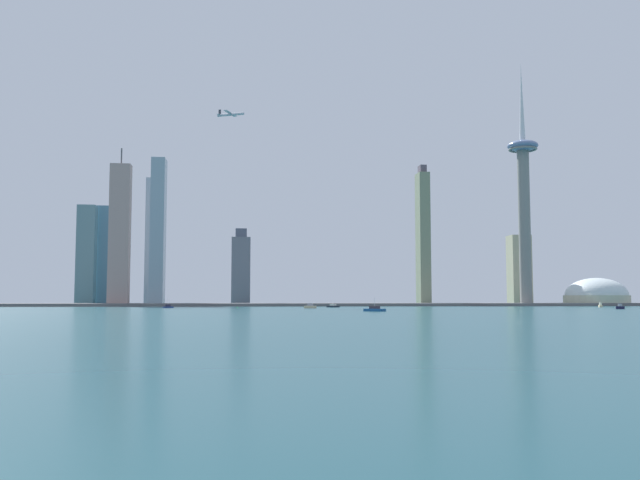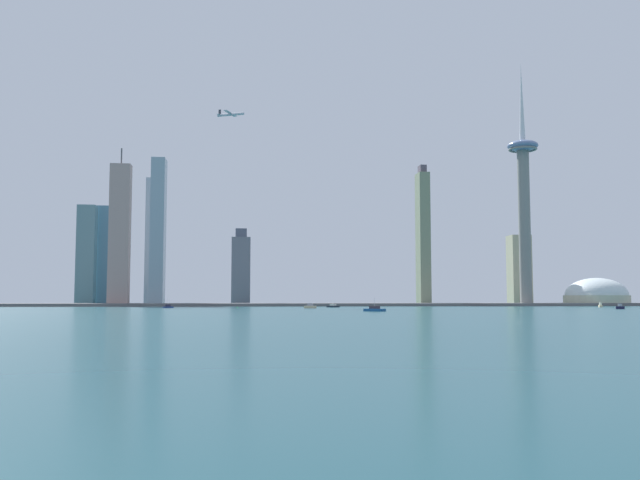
# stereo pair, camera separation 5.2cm
# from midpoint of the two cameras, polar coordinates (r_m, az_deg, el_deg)

# --- Properties ---
(ground_plane) EXTENTS (6000.00, 6000.00, 0.00)m
(ground_plane) POSITION_cam_midpoint_polar(r_m,az_deg,el_deg) (305.27, 15.95, -6.35)
(ground_plane) COLOR #18424A
(waterfront_pier) EXTENTS (802.36, 58.91, 3.45)m
(waterfront_pier) POSITION_cam_midpoint_polar(r_m,az_deg,el_deg) (835.89, 1.53, -5.28)
(waterfront_pier) COLOR slate
(waterfront_pier) RESTS_ON ground
(observation_tower) EXTENTS (37.60, 37.60, 302.07)m
(observation_tower) POSITION_cam_midpoint_polar(r_m,az_deg,el_deg) (899.88, 16.24, 3.88)
(observation_tower) COLOR gray
(observation_tower) RESTS_ON ground
(stadium_dome) EXTENTS (80.22, 80.22, 43.92)m
(stadium_dome) POSITION_cam_midpoint_polar(r_m,az_deg,el_deg) (950.40, 21.57, -4.31)
(stadium_dome) COLOR beige
(stadium_dome) RESTS_ON ground
(skyscraper_0) EXTENTS (13.66, 25.35, 179.74)m
(skyscraper_0) POSITION_cam_midpoint_polar(r_m,az_deg,el_deg) (904.22, 8.38, 0.20)
(skyscraper_0) COLOR gray
(skyscraper_0) RESTS_ON ground
(skyscraper_1) EXTENTS (22.36, 18.76, 126.57)m
(skyscraper_1) POSITION_cam_midpoint_polar(r_m,az_deg,el_deg) (930.25, -18.49, -1.19)
(skyscraper_1) COLOR slate
(skyscraper_1) RESTS_ON ground
(skyscraper_2) EXTENTS (25.63, 23.08, 128.70)m
(skyscraper_2) POSITION_cam_midpoint_polar(r_m,az_deg,el_deg) (950.72, -16.94, -1.23)
(skyscraper_2) COLOR teal
(skyscraper_2) RESTS_ON ground
(skyscraper_3) EXTENTS (21.00, 20.92, 186.83)m
(skyscraper_3) POSITION_cam_midpoint_polar(r_m,az_deg,el_deg) (932.80, -13.35, -0.13)
(skyscraper_3) COLOR #97A7B6
(skyscraper_3) RESTS_ON ground
(skyscraper_4) EXTENTS (15.89, 27.91, 173.22)m
(skyscraper_4) POSITION_cam_midpoint_polar(r_m,az_deg,el_deg) (842.05, -13.04, 0.63)
(skyscraper_4) COLOR #889EAE
(skyscraper_4) RESTS_ON ground
(skyscraper_5) EXTENTS (26.53, 24.55, 93.00)m
(skyscraper_5) POSITION_cam_midpoint_polar(r_m,az_deg,el_deg) (971.22, 15.91, -2.38)
(skyscraper_5) COLOR #A5A484
(skyscraper_5) RESTS_ON ground
(skyscraper_6) EXTENTS (22.89, 17.17, 183.04)m
(skyscraper_6) POSITION_cam_midpoint_polar(r_m,az_deg,el_deg) (836.70, -15.99, 0.41)
(skyscraper_6) COLOR #AB8D87
(skyscraper_6) RESTS_ON ground
(skyscraper_7) EXTENTS (24.81, 12.82, 101.77)m
(skyscraper_7) POSITION_cam_midpoint_polar(r_m,az_deg,el_deg) (934.55, -6.46, -2.39)
(skyscraper_7) COLOR slate
(skyscraper_7) RESTS_ON ground
(boat_0) EXTENTS (12.56, 14.31, 7.08)m
(boat_0) POSITION_cam_midpoint_polar(r_m,az_deg,el_deg) (721.07, 1.06, -5.40)
(boat_0) COLOR #18222F
(boat_0) RESTS_ON ground
(boat_1) EXTENTS (10.48, 7.99, 9.03)m
(boat_1) POSITION_cam_midpoint_polar(r_m,az_deg,el_deg) (699.60, -12.26, -5.32)
(boat_1) COLOR #25438F
(boat_1) RESTS_ON ground
(boat_2) EXTENTS (12.12, 6.79, 4.73)m
(boat_2) POSITION_cam_midpoint_polar(r_m,az_deg,el_deg) (656.36, -0.81, -5.42)
(boat_2) COLOR beige
(boat_2) RESTS_ON ground
(boat_4) EXTENTS (15.30, 15.47, 9.30)m
(boat_4) POSITION_cam_midpoint_polar(r_m,az_deg,el_deg) (508.03, 4.46, -5.65)
(boat_4) COLOR #1B4F88
(boat_4) RESTS_ON ground
(boat_5) EXTENTS (7.35, 5.02, 4.58)m
(boat_5) POSITION_cam_midpoint_polar(r_m,az_deg,el_deg) (665.65, 23.23, -5.04)
(boat_5) COLOR #191839
(boat_5) RESTS_ON ground
(boat_6) EXTENTS (7.02, 11.48, 5.00)m
(boat_6) POSITION_cam_midpoint_polar(r_m,az_deg,el_deg) (785.63, 21.86, -4.97)
(boat_6) COLOR beige
(boat_6) RESTS_ON ground
(channel_buoy_0) EXTENTS (1.24, 1.24, 1.81)m
(channel_buoy_0) POSITION_cam_midpoint_polar(r_m,az_deg,el_deg) (671.99, -6.75, -5.45)
(channel_buoy_0) COLOR green
(channel_buoy_0) RESTS_ON ground
(airplane) EXTENTS (29.93, 26.66, 7.91)m
(airplane) POSITION_cam_midpoint_polar(r_m,az_deg,el_deg) (779.73, -7.28, 10.12)
(airplane) COLOR silver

